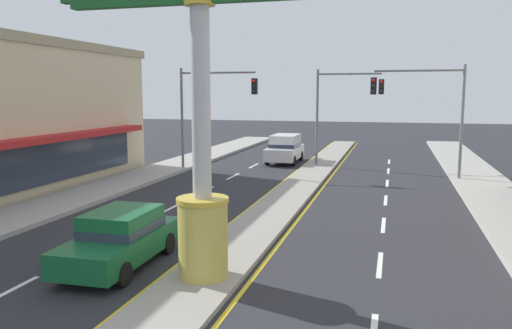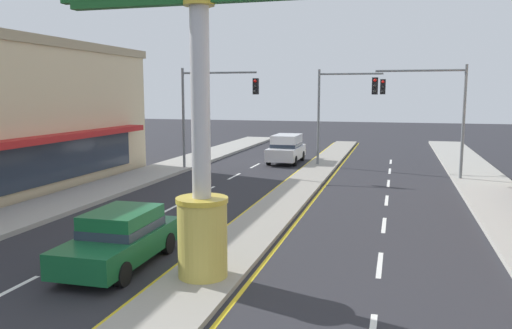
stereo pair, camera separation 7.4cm
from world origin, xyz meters
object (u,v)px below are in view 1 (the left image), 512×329
Objects in this scene: traffic_light_right_side at (428,102)px; sedan_far_right_lane at (121,238)px; traffic_light_median_far at (341,101)px; suv_near_left_lane at (285,148)px; district_sign at (201,113)px; traffic_light_left_side at (209,101)px.

sedan_far_right_lane is at bearing -117.78° from traffic_light_right_side.
traffic_light_median_far is 1.34× the size of suv_near_left_lane.
traffic_light_median_far is (1.20, 20.98, -0.04)m from district_sign.
traffic_light_median_far is at bearing 79.45° from sedan_far_right_lane.
traffic_light_median_far reaches higher than sedan_far_right_lane.
traffic_light_left_side and traffic_light_median_far have the same top height.
suv_near_left_lane is at bearing 151.29° from traffic_light_right_side.
district_sign is at bearing -11.26° from sedan_far_right_lane.
district_sign is 1.75× the size of suv_near_left_lane.
suv_near_left_lane is at bearing 96.75° from district_sign.
suv_near_left_lane reaches higher than sedan_far_right_lane.
traffic_light_left_side is 8.38m from traffic_light_median_far.
sedan_far_right_lane is 0.94× the size of suv_near_left_lane.
traffic_light_median_far is 5.10m from suv_near_left_lane.
suv_near_left_lane is at bearing 54.50° from traffic_light_left_side.
district_sign reaches higher than traffic_light_left_side.
traffic_light_median_far is (7.39, 3.94, -0.05)m from traffic_light_left_side.
traffic_light_median_far is at bearing 28.03° from traffic_light_left_side.
traffic_light_right_side is 1.43× the size of sedan_far_right_lane.
traffic_light_right_side is 10.56m from suv_near_left_lane.
traffic_light_median_far reaches higher than suv_near_left_lane.
suv_near_left_lane is (3.58, 5.03, -3.26)m from traffic_light_left_side.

